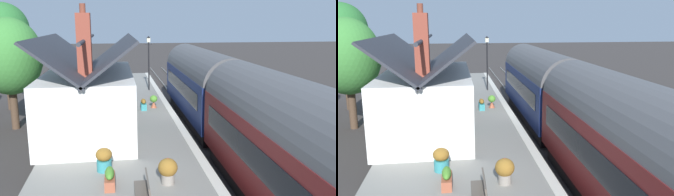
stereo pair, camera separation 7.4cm
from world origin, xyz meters
The scene contains 18 objects.
ground_plane centered at (0.00, 0.00, 0.00)m, with size 160.00×160.00×0.00m, color #383330.
platform centered at (0.00, 4.13, 0.44)m, with size 32.00×6.25×0.87m, color gray.
platform_edge_coping centered at (0.00, 1.18, 0.88)m, with size 32.00×0.36×0.02m, color beige.
rail_near centered at (0.00, -1.62, 0.07)m, with size 52.00×0.08×0.14m, color gray.
rail_far centered at (0.00, -0.18, 0.07)m, with size 52.00×0.08×0.14m, color gray.
train centered at (-4.14, -0.90, 2.22)m, with size 22.14×2.73×4.32m.
station_building centered at (-2.75, 5.47, 2.41)m, with size 8.35×4.13×5.75m.
bench_platform_end centered at (9.26, 3.60, 1.35)m, with size 1.40×0.43×0.88m.
bench_by_lamp centered at (4.96, 3.74, 1.35)m, with size 1.41×0.47×0.88m.
bench_mid_platform centered at (-10.21, 3.59, 1.35)m, with size 1.41×0.47×0.88m.
planter_edge_far centered at (-8.84, 2.73, 1.34)m, with size 0.62×0.62×0.89m.
planter_under_sign centered at (-7.55, 4.76, 1.30)m, with size 0.56×0.56×0.82m.
planter_corner_building centered at (1.02, 2.71, 1.17)m, with size 0.82×0.32×0.62m.
planter_bench_right centered at (-8.77, 4.55, 1.15)m, with size 0.93×0.32×0.59m.
planter_bench_left centered at (1.35, 2.07, 1.28)m, with size 0.46×0.46×0.75m.
lamp_post_platform centered at (6.96, 1.81, 3.65)m, with size 0.32×0.50×4.02m.
tree_behind_building centered at (1.09, 9.93, 4.06)m, with size 3.71×3.49×6.18m.
tree_distant centered at (5.79, 11.49, 5.37)m, with size 3.87×3.30×7.17m.
Camera 2 is at (-19.22, 4.20, 5.94)m, focal length 37.91 mm.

